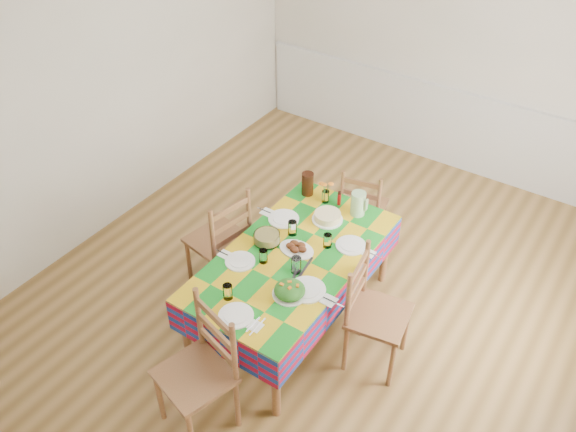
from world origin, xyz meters
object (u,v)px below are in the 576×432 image
object	(u,v)px
green_pitcher	(358,204)
chair_right	(373,314)
tea_pitcher	(308,184)
chair_far	(362,208)
dining_table	(293,263)
chair_left	(221,242)
meat_platter	(297,248)
chair_near	(200,372)

from	to	relation	value
green_pitcher	chair_right	world-z (taller)	chair_right
tea_pitcher	chair_far	size ratio (longest dim) A/B	0.24
dining_table	chair_left	world-z (taller)	chair_left
chair_far	dining_table	bearing A→B (deg)	77.94
meat_platter	tea_pitcher	distance (m)	0.75
green_pitcher	tea_pitcher	distance (m)	0.50
meat_platter	chair_near	distance (m)	1.22
green_pitcher	chair_near	distance (m)	1.90
dining_table	chair_near	xyz separation A→B (m)	(0.01, -1.14, -0.11)
dining_table	green_pitcher	distance (m)	0.77
dining_table	chair_right	world-z (taller)	chair_right
chair_far	chair_near	bearing A→B (deg)	78.48
chair_near	dining_table	bearing A→B (deg)	106.38
chair_right	chair_near	bearing A→B (deg)	138.60
tea_pitcher	chair_near	bearing A→B (deg)	-79.32
chair_right	green_pitcher	bearing A→B (deg)	27.65
dining_table	tea_pitcher	bearing A→B (deg)	114.73
dining_table	chair_left	xyz separation A→B (m)	(-0.72, -0.01, -0.12)
dining_table	green_pitcher	world-z (taller)	green_pitcher
dining_table	chair_far	xyz separation A→B (m)	(0.01, 1.14, -0.19)
chair_near	meat_platter	bearing A→B (deg)	106.83
dining_table	meat_platter	size ratio (longest dim) A/B	6.34
tea_pitcher	chair_far	xyz separation A→B (m)	(0.35, 0.40, -0.37)
dining_table	chair_left	bearing A→B (deg)	-179.30
tea_pitcher	chair_right	xyz separation A→B (m)	(1.06, -0.75, -0.32)
chair_near	chair_right	xyz separation A→B (m)	(0.70, 1.13, -0.02)
dining_table	tea_pitcher	world-z (taller)	tea_pitcher
meat_platter	chair_far	size ratio (longest dim) A/B	0.32
tea_pitcher	green_pitcher	bearing A→B (deg)	-0.73
chair_near	chair_right	distance (m)	1.33
chair_near	chair_left	world-z (taller)	chair_near
tea_pitcher	chair_right	bearing A→B (deg)	-35.20
meat_platter	green_pitcher	distance (m)	0.69
green_pitcher	chair_far	distance (m)	0.58
chair_right	chair_left	bearing A→B (deg)	80.63
chair_far	chair_left	bearing A→B (deg)	46.15
chair_left	tea_pitcher	bearing A→B (deg)	163.84
green_pitcher	chair_near	size ratio (longest dim) A/B	0.20
meat_platter	tea_pitcher	size ratio (longest dim) A/B	1.37
meat_platter	green_pitcher	bearing A→B (deg)	75.79
tea_pitcher	meat_platter	bearing A→B (deg)	-63.92
chair_left	dining_table	bearing A→B (deg)	101.27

